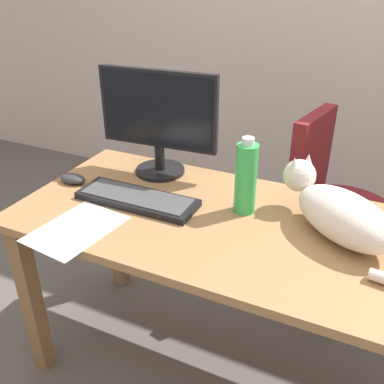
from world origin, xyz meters
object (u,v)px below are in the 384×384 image
at_px(water_bottle, 246,178).
at_px(cat, 339,212).
at_px(keyboard, 137,199).
at_px(computer_mouse, 73,178).
at_px(office_chair, 330,224).
at_px(monitor, 158,119).

bearing_deg(water_bottle, cat, -3.09).
bearing_deg(keyboard, computer_mouse, 175.11).
height_order(keyboard, cat, cat).
height_order(office_chair, monitor, monitor).
bearing_deg(computer_mouse, water_bottle, 6.66).
height_order(monitor, keyboard, monitor).
distance_m(monitor, computer_mouse, 0.40).
relative_size(office_chair, computer_mouse, 8.15).
distance_m(office_chair, keyboard, 0.99).
bearing_deg(office_chair, monitor, -146.10).
height_order(office_chair, keyboard, office_chair).
height_order(office_chair, water_bottle, water_bottle).
height_order(computer_mouse, water_bottle, water_bottle).
bearing_deg(water_bottle, monitor, 160.15).
height_order(cat, computer_mouse, cat).
distance_m(monitor, keyboard, 0.33).
bearing_deg(cat, water_bottle, 176.91).
xyz_separation_m(computer_mouse, water_bottle, (0.67, 0.08, 0.11)).
xyz_separation_m(monitor, keyboard, (0.05, -0.25, -0.21)).
relative_size(office_chair, monitor, 1.87).
relative_size(cat, water_bottle, 1.87).
xyz_separation_m(office_chair, water_bottle, (-0.24, -0.59, 0.46)).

